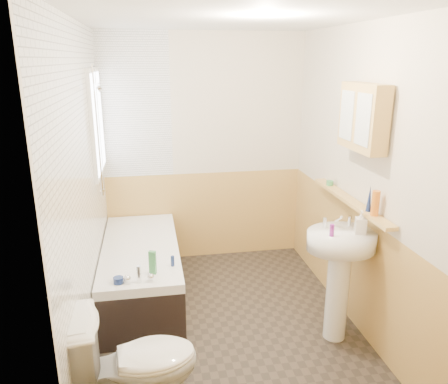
% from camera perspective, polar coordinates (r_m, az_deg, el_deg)
% --- Properties ---
extents(floor, '(2.80, 2.80, 0.00)m').
position_cam_1_polar(floor, '(4.02, 0.39, -16.52)').
color(floor, black).
rests_on(floor, ground).
extents(ceiling, '(2.80, 2.80, 0.00)m').
position_cam_1_polar(ceiling, '(3.36, 0.48, 21.79)').
color(ceiling, white).
rests_on(ceiling, ground).
extents(wall_back, '(2.20, 0.02, 2.50)m').
position_cam_1_polar(wall_back, '(4.84, -2.61, 5.43)').
color(wall_back, beige).
rests_on(wall_back, ground).
extents(wall_front, '(2.20, 0.02, 2.50)m').
position_cam_1_polar(wall_front, '(2.20, 7.17, -9.23)').
color(wall_front, beige).
rests_on(wall_front, ground).
extents(wall_left, '(0.02, 2.80, 2.50)m').
position_cam_1_polar(wall_left, '(3.47, -17.91, -0.07)').
color(wall_left, beige).
rests_on(wall_left, ground).
extents(wall_right, '(0.02, 2.80, 2.50)m').
position_cam_1_polar(wall_right, '(3.84, 16.95, 1.63)').
color(wall_right, beige).
rests_on(wall_right, ground).
extents(wainscot_right, '(0.01, 2.80, 1.00)m').
position_cam_1_polar(wainscot_right, '(4.09, 15.77, -8.58)').
color(wainscot_right, tan).
rests_on(wainscot_right, wall_right).
extents(wainscot_back, '(2.20, 0.01, 1.00)m').
position_cam_1_polar(wainscot_back, '(5.02, -2.46, -3.02)').
color(wainscot_back, tan).
rests_on(wainscot_back, wall_back).
extents(tile_cladding_left, '(0.01, 2.80, 2.50)m').
position_cam_1_polar(tile_cladding_left, '(3.47, -17.55, -0.05)').
color(tile_cladding_left, white).
rests_on(tile_cladding_left, wall_left).
extents(tile_return_back, '(0.75, 0.01, 1.50)m').
position_cam_1_polar(tile_return_back, '(4.70, -11.60, 10.94)').
color(tile_return_back, white).
rests_on(tile_return_back, wall_back).
extents(window, '(0.03, 0.79, 0.99)m').
position_cam_1_polar(window, '(4.31, -16.18, 8.74)').
color(window, white).
rests_on(window, wall_left).
extents(bathtub, '(0.70, 1.64, 0.68)m').
position_cam_1_polar(bathtub, '(4.31, -10.72, -10.01)').
color(bathtub, black).
rests_on(bathtub, floor).
extents(shower_riser, '(0.10, 0.08, 1.18)m').
position_cam_1_polar(shower_riser, '(4.08, -16.16, 8.89)').
color(shower_riser, silver).
rests_on(shower_riser, wall_left).
extents(toilet, '(0.84, 0.53, 0.78)m').
position_cam_1_polar(toilet, '(2.98, -11.58, -21.30)').
color(toilet, white).
rests_on(toilet, floor).
extents(sink, '(0.55, 0.44, 1.06)m').
position_cam_1_polar(sink, '(3.62, 14.87, -8.99)').
color(sink, white).
rests_on(sink, floor).
extents(pine_shelf, '(0.10, 1.32, 0.03)m').
position_cam_1_polar(pine_shelf, '(3.81, 16.12, -1.09)').
color(pine_shelf, tan).
rests_on(pine_shelf, wall_right).
extents(medicine_cabinet, '(0.14, 0.56, 0.51)m').
position_cam_1_polar(medicine_cabinet, '(3.52, 17.69, 9.29)').
color(medicine_cabinet, tan).
rests_on(medicine_cabinet, wall_right).
extents(foam_can, '(0.06, 0.06, 0.19)m').
position_cam_1_polar(foam_can, '(3.44, 19.17, -1.39)').
color(foam_can, orange).
rests_on(foam_can, pine_shelf).
extents(green_bottle, '(0.04, 0.04, 0.21)m').
position_cam_1_polar(green_bottle, '(3.52, 18.47, -0.79)').
color(green_bottle, navy).
rests_on(green_bottle, pine_shelf).
extents(black_jar, '(0.08, 0.08, 0.04)m').
position_cam_1_polar(black_jar, '(4.17, 13.66, 1.16)').
color(black_jar, '#388447').
rests_on(black_jar, pine_shelf).
extents(soap_bottle, '(0.14, 0.20, 0.08)m').
position_cam_1_polar(soap_bottle, '(3.50, 17.38, -4.53)').
color(soap_bottle, silver).
rests_on(soap_bottle, sink).
extents(clear_bottle, '(0.04, 0.04, 0.10)m').
position_cam_1_polar(clear_bottle, '(3.39, 13.91, -4.87)').
color(clear_bottle, purple).
rests_on(clear_bottle, sink).
extents(blue_gel, '(0.06, 0.05, 0.20)m').
position_cam_1_polar(blue_gel, '(3.62, -9.32, -9.07)').
color(blue_gel, '#388447').
rests_on(blue_gel, bathtub).
extents(cream_jar, '(0.09, 0.09, 0.05)m').
position_cam_1_polar(cream_jar, '(3.56, -13.62, -11.14)').
color(cream_jar, navy).
rests_on(cream_jar, bathtub).
extents(orange_bottle, '(0.03, 0.03, 0.09)m').
position_cam_1_polar(orange_bottle, '(3.75, -6.74, -8.95)').
color(orange_bottle, navy).
rests_on(orange_bottle, bathtub).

